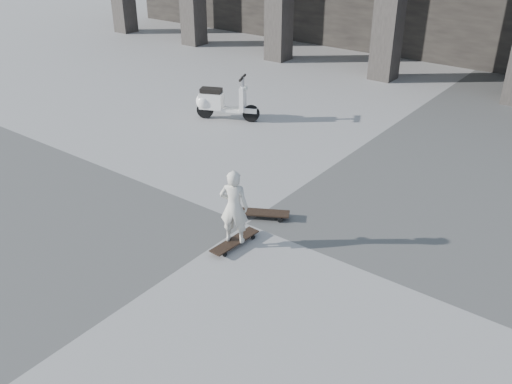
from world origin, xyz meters
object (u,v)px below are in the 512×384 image
Objects in this scene: skateboard_spare at (261,213)px; scooter at (217,102)px; longboard at (235,241)px; child at (234,207)px.

skateboard_spare is 0.64× the size of scooter.
longboard is 0.98× the size of skateboard_spare.
longboard is 0.56m from child.
child is at bearing -70.83° from scooter.
longboard is at bearing 65.28° from child.
child is at bearing 3.66° from longboard.
child is 0.80× the size of scooter.
skateboard_spare is 4.54m from scooter.
longboard is 5.25m from scooter.
skateboard_spare is at bearing -103.69° from child.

